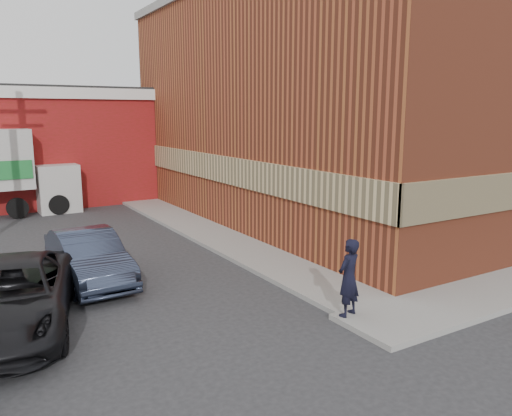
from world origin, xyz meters
TOP-DOWN VIEW (x-y plane):
  - ground at (0.00, 0.00)m, footprint 90.00×90.00m
  - brick_building at (8.50, 9.00)m, footprint 14.25×18.25m
  - sidewalk_west at (0.60, 9.00)m, footprint 1.80×18.00m
  - man at (-0.20, -0.25)m, footprint 0.70×0.56m
  - sedan at (-4.33, 5.11)m, footprint 1.58×4.15m
  - suv_a at (-6.37, 2.91)m, footprint 3.52×5.49m

SIDE VIEW (x-z plane):
  - ground at x=0.00m, z-range 0.00..0.00m
  - sidewalk_west at x=0.60m, z-range 0.00..0.12m
  - sedan at x=-4.33m, z-range 0.00..1.35m
  - suv_a at x=-6.37m, z-range 0.00..1.41m
  - man at x=-0.20m, z-range 0.12..1.79m
  - brick_building at x=8.50m, z-range 0.00..9.36m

